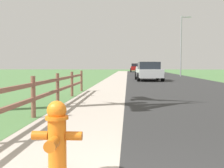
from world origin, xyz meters
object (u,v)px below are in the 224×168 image
parked_car_blue (147,69)px  parked_car_red (136,68)px  fire_hydrant (57,139)px  street_lamp (182,41)px  parked_car_white (142,68)px  parked_suv_silver (149,71)px

parked_car_blue → parked_car_red: 19.93m
fire_hydrant → street_lamp: (6.89, 29.55, 3.59)m
parked_car_red → street_lamp: bearing=-77.8°
parked_car_blue → parked_car_white: size_ratio=1.02×
street_lamp → parked_car_blue: bearing=159.2°
parked_car_white → street_lamp: bearing=-71.8°
fire_hydrant → parked_car_red: size_ratio=0.20×
parked_suv_silver → street_lamp: street_lamp is taller
fire_hydrant → parked_car_blue: size_ratio=0.19×
fire_hydrant → parked_car_white: bearing=85.9°
parked_car_blue → parked_car_red: size_ratio=1.07×
parked_car_white → parked_car_red: (-0.66, 9.33, 0.03)m
parked_car_blue → parked_car_white: (-0.16, 10.58, -0.03)m
parked_car_blue → parked_suv_silver: bearing=-93.3°
parked_suv_silver → parked_car_blue: 10.49m
parked_car_red → street_lamp: 22.08m
fire_hydrant → parked_suv_silver: size_ratio=0.19×
fire_hydrant → street_lamp: size_ratio=0.13×
parked_car_blue → street_lamp: (3.79, -1.44, 3.22)m
parked_car_blue → street_lamp: street_lamp is taller
parked_suv_silver → parked_car_white: size_ratio=1.02×
parked_car_blue → fire_hydrant: bearing=-95.7°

